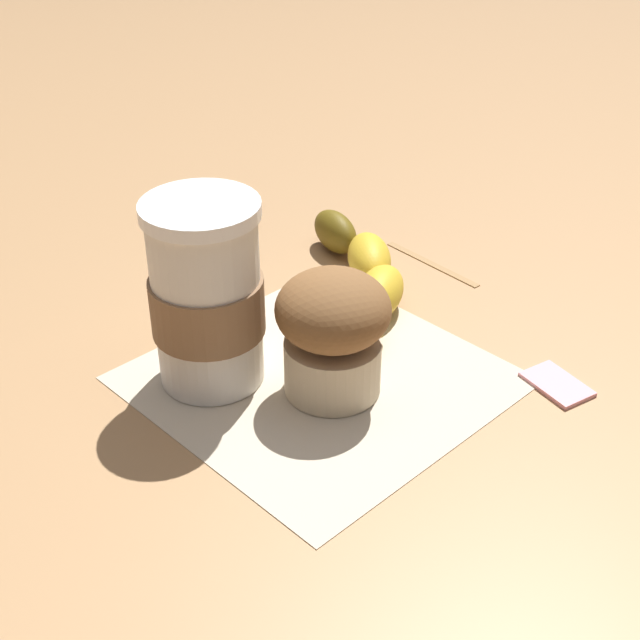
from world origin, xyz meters
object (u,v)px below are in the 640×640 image
banana (363,275)px  sugar_packet (557,382)px  coffee_cup (207,296)px  muffin (330,331)px

banana → sugar_packet: banana is taller
coffee_cup → muffin: (0.06, -0.07, -0.02)m
banana → muffin: bearing=-139.3°
sugar_packet → coffee_cup: bearing=140.2°
muffin → sugar_packet: size_ratio=1.93×
banana → coffee_cup: bearing=-171.9°
coffee_cup → sugar_packet: 0.27m
coffee_cup → muffin: bearing=-48.5°
coffee_cup → banana: size_ratio=0.73×
coffee_cup → sugar_packet: (0.20, -0.17, -0.07)m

